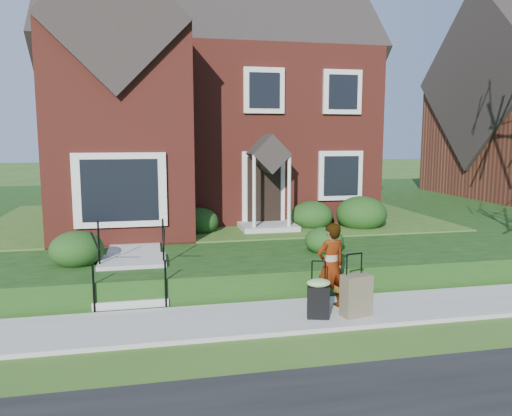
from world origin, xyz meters
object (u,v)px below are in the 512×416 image
object	(u,v)px
front_steps	(132,274)
suitcase_black	(318,296)
woman	(331,265)
suitcase_olive	(356,295)

from	to	relation	value
front_steps	suitcase_black	xyz separation A→B (m)	(3.28, -2.15, 0.01)
front_steps	woman	size ratio (longest dim) A/B	1.25
front_steps	woman	world-z (taller)	woman
woman	suitcase_olive	distance (m)	0.74
front_steps	suitcase_black	bearing A→B (deg)	-33.28
woman	suitcase_black	xyz separation A→B (m)	(-0.41, -0.49, -0.41)
suitcase_black	suitcase_olive	world-z (taller)	suitcase_olive
suitcase_olive	suitcase_black	bearing A→B (deg)	165.89
woman	front_steps	bearing A→B (deg)	-37.61
woman	suitcase_olive	size ratio (longest dim) A/B	1.43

